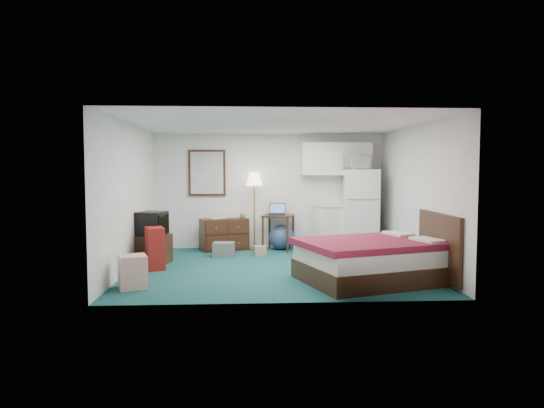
{
  "coord_description": "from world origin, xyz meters",
  "views": [
    {
      "loc": [
        -0.51,
        -8.36,
        1.71
      ],
      "look_at": [
        -0.05,
        0.11,
        1.11
      ],
      "focal_mm": 32.0,
      "sensor_mm": 36.0,
      "label": 1
    }
  ],
  "objects": [
    {
      "name": "retail_box",
      "position": [
        -2.15,
        -1.35,
        0.24
      ],
      "size": [
        0.49,
        0.49,
        0.48
      ],
      "primitive_type": null,
      "rotation": [
        0.0,
        0.0,
        0.35
      ],
      "color": "white",
      "rests_on": "floor"
    },
    {
      "name": "laptop",
      "position": [
        0.15,
        1.9,
        0.87
      ],
      "size": [
        0.39,
        0.34,
        0.24
      ],
      "primitive_type": null,
      "rotation": [
        0.0,
        0.0,
        -0.19
      ],
      "color": "black",
      "rests_on": "desk"
    },
    {
      "name": "mirror",
      "position": [
        -1.35,
        2.22,
        1.65
      ],
      "size": [
        0.8,
        0.06,
        1.0
      ],
      "primitive_type": null,
      "color": "white",
      "rests_on": "walls"
    },
    {
      "name": "cardboard_box_a",
      "position": [
        -0.23,
        1.23,
        0.1
      ],
      "size": [
        0.25,
        0.22,
        0.2
      ],
      "primitive_type": null,
      "rotation": [
        0.0,
        0.0,
        0.11
      ],
      "color": "tan",
      "rests_on": "floor"
    },
    {
      "name": "suitcase",
      "position": [
        -2.08,
        0.02,
        0.36
      ],
      "size": [
        0.41,
        0.51,
        0.73
      ],
      "primitive_type": null,
      "rotation": [
        0.0,
        0.0,
        0.34
      ],
      "color": "maroon",
      "rests_on": "floor"
    },
    {
      "name": "cardboard_box_b",
      "position": [
        0.69,
        1.41,
        0.14
      ],
      "size": [
        0.28,
        0.32,
        0.28
      ],
      "primitive_type": null,
      "rotation": [
        0.0,
        0.0,
        0.16
      ],
      "color": "tan",
      "rests_on": "floor"
    },
    {
      "name": "tv_stand",
      "position": [
        -2.21,
        0.51,
        0.26
      ],
      "size": [
        0.65,
        0.68,
        0.53
      ],
      "primitive_type": null,
      "rotation": [
        0.0,
        0.0,
        -0.24
      ],
      "color": "#3A2115",
      "rests_on": "floor"
    },
    {
      "name": "desk",
      "position": [
        0.18,
        1.93,
        0.38
      ],
      "size": [
        0.75,
        0.75,
        0.75
      ],
      "primitive_type": null,
      "rotation": [
        0.0,
        0.0,
        -0.32
      ],
      "color": "#3A2115",
      "rests_on": "floor"
    },
    {
      "name": "file_bin",
      "position": [
        -0.95,
        1.14,
        0.14
      ],
      "size": [
        0.44,
        0.35,
        0.29
      ],
      "primitive_type": null,
      "rotation": [
        0.0,
        0.0,
        -0.11
      ],
      "color": "slate",
      "rests_on": "floor"
    },
    {
      "name": "ceiling",
      "position": [
        0.0,
        0.0,
        2.5
      ],
      "size": [
        5.0,
        4.5,
        0.01
      ],
      "primitive_type": "cube",
      "color": "silver",
      "rests_on": "walls"
    },
    {
      "name": "dresser",
      "position": [
        -0.98,
        1.98,
        0.34
      ],
      "size": [
        1.08,
        0.75,
        0.68
      ],
      "primitive_type": null,
      "rotation": [
        0.0,
        0.0,
        0.34
      ],
      "color": "#3A2115",
      "rests_on": "floor"
    },
    {
      "name": "microwave",
      "position": [
        1.83,
        1.74,
        1.91
      ],
      "size": [
        0.58,
        0.36,
        0.37
      ],
      "primitive_type": "imported",
      "rotation": [
        0.0,
        0.0,
        -0.1
      ],
      "color": "white",
      "rests_on": "fridge"
    },
    {
      "name": "exercise_ball",
      "position": [
        0.25,
        1.96,
        0.27
      ],
      "size": [
        0.55,
        0.55,
        0.54
      ],
      "primitive_type": "sphere",
      "rotation": [
        0.0,
        0.0,
        0.03
      ],
      "color": "navy",
      "rests_on": "floor"
    },
    {
      "name": "floor_lamp",
      "position": [
        -0.33,
        1.98,
        0.83
      ],
      "size": [
        0.43,
        0.43,
        1.66
      ],
      "primitive_type": null,
      "rotation": [
        0.0,
        0.0,
        0.22
      ],
      "color": "#BE913E",
      "rests_on": "floor"
    },
    {
      "name": "floor",
      "position": [
        0.0,
        0.0,
        0.0
      ],
      "size": [
        5.0,
        4.5,
        0.01
      ],
      "primitive_type": "cube",
      "color": "#0F4145",
      "rests_on": "ground"
    },
    {
      "name": "walls",
      "position": [
        0.0,
        0.0,
        1.25
      ],
      "size": [
        5.01,
        4.51,
        2.5
      ],
      "color": "silver",
      "rests_on": "floor"
    },
    {
      "name": "mug",
      "position": [
        -0.58,
        2.05,
        0.74
      ],
      "size": [
        0.16,
        0.15,
        0.12
      ],
      "primitive_type": "imported",
      "rotation": [
        0.0,
        0.0,
        0.66
      ],
      "color": "#598748",
      "rests_on": "dresser"
    },
    {
      "name": "book_b",
      "position": [
        -1.08,
        2.03,
        0.79
      ],
      "size": [
        0.16,
        0.08,
        0.23
      ],
      "primitive_type": "imported",
      "rotation": [
        0.0,
        0.0,
        0.36
      ],
      "color": "tan",
      "rests_on": "dresser"
    },
    {
      "name": "headboard",
      "position": [
        2.46,
        -1.11,
        0.55
      ],
      "size": [
        0.06,
        1.56,
        1.0
      ],
      "primitive_type": null,
      "color": "#3A2115",
      "rests_on": "walls"
    },
    {
      "name": "bed",
      "position": [
        1.38,
        -1.11,
        0.31
      ],
      "size": [
        2.33,
        2.06,
        0.63
      ],
      "primitive_type": null,
      "rotation": [
        0.0,
        0.0,
        0.31
      ],
      "color": "maroon",
      "rests_on": "floor"
    },
    {
      "name": "fridge",
      "position": [
        1.91,
        1.69,
        0.86
      ],
      "size": [
        0.8,
        0.8,
        1.72
      ],
      "primitive_type": null,
      "rotation": [
        0.0,
        0.0,
        -0.14
      ],
      "color": "white",
      "rests_on": "floor"
    },
    {
      "name": "upper_cabinets",
      "position": [
        1.45,
        2.08,
        1.95
      ],
      "size": [
        1.5,
        0.35,
        0.7
      ],
      "primitive_type": null,
      "color": "white",
      "rests_on": "walls"
    },
    {
      "name": "kitchen_counter",
      "position": [
        1.45,
        1.91,
        0.47
      ],
      "size": [
        1.0,
        0.85,
        0.94
      ],
      "primitive_type": null,
      "rotation": [
        0.0,
        0.0,
        0.26
      ],
      "color": "white",
      "rests_on": "floor"
    },
    {
      "name": "book_a",
      "position": [
        -1.26,
        1.88,
        0.79
      ],
      "size": [
        0.16,
        0.1,
        0.24
      ],
      "primitive_type": "imported",
      "rotation": [
        0.0,
        0.0,
        0.49
      ],
      "color": "tan",
      "rests_on": "dresser"
    },
    {
      "name": "crt_tv",
      "position": [
        -2.22,
        0.49,
        0.74
      ],
      "size": [
        0.59,
        0.61,
        0.43
      ],
      "primitive_type": null,
      "rotation": [
        0.0,
        0.0,
        -0.29
      ],
      "color": "black",
      "rests_on": "tv_stand"
    }
  ]
}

